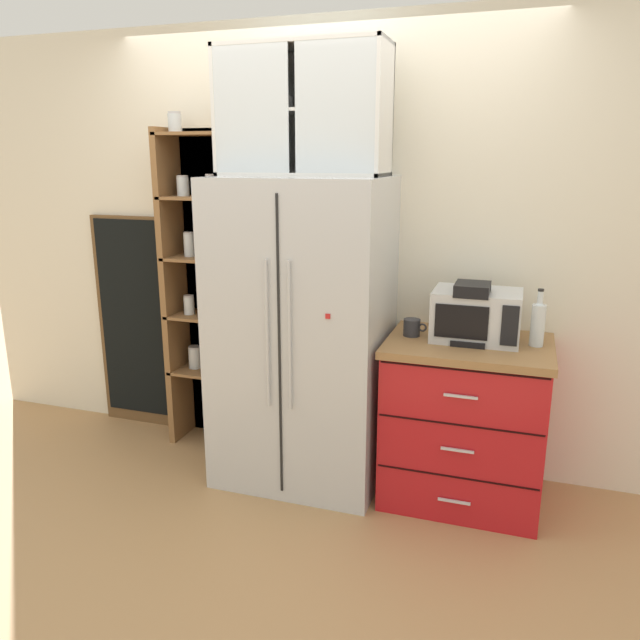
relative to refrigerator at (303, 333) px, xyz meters
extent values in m
plane|color=tan|center=(0.00, -0.01, -0.85)|extent=(10.70, 10.70, 0.00)
cube|color=silver|center=(0.00, 0.39, 0.42)|extent=(5.00, 0.10, 2.55)
cube|color=silver|center=(0.00, 0.00, 0.00)|extent=(0.91, 0.69, 1.70)
cube|color=black|center=(0.00, -0.35, 0.00)|extent=(0.01, 0.01, 1.57)
cylinder|color=silver|center=(-0.06, -0.36, 0.09)|extent=(0.02, 0.02, 0.77)
cylinder|color=silver|center=(0.06, -0.36, 0.09)|extent=(0.02, 0.02, 0.77)
cube|color=red|center=(0.26, -0.35, 0.20)|extent=(0.02, 0.01, 0.02)
cube|color=brown|center=(-0.73, 0.36, 0.13)|extent=(0.50, 0.04, 1.97)
cube|color=olive|center=(-0.94, 0.21, 0.13)|extent=(0.04, 0.26, 1.97)
cube|color=olive|center=(-0.52, 0.21, 0.13)|extent=(0.04, 0.26, 1.97)
cube|color=olive|center=(-0.73, 0.21, -0.38)|extent=(0.44, 0.26, 0.02)
cylinder|color=silver|center=(-0.82, 0.23, -0.30)|extent=(0.08, 0.08, 0.13)
cylinder|color=#CCB78C|center=(-0.82, 0.23, -0.32)|extent=(0.07, 0.07, 0.09)
cylinder|color=#B2B2B7|center=(-0.82, 0.23, -0.23)|extent=(0.08, 0.08, 0.01)
cylinder|color=silver|center=(-0.64, 0.23, -0.30)|extent=(0.06, 0.06, 0.13)
cylinder|color=white|center=(-0.64, 0.23, -0.32)|extent=(0.06, 0.06, 0.09)
cylinder|color=#B2B2B7|center=(-0.64, 0.23, -0.23)|extent=(0.06, 0.06, 0.01)
cube|color=olive|center=(-0.73, 0.21, -0.01)|extent=(0.44, 0.26, 0.02)
cylinder|color=silver|center=(-0.83, 0.20, 0.05)|extent=(0.07, 0.07, 0.11)
cylinder|color=beige|center=(-0.83, 0.20, 0.03)|extent=(0.06, 0.06, 0.07)
cylinder|color=#B2B2B7|center=(-0.83, 0.20, 0.11)|extent=(0.06, 0.06, 0.01)
cylinder|color=silver|center=(-0.64, 0.20, 0.05)|extent=(0.06, 0.06, 0.10)
cylinder|color=#E0C67F|center=(-0.64, 0.20, 0.03)|extent=(0.05, 0.05, 0.07)
cylinder|color=#B2B2B7|center=(-0.64, 0.20, 0.10)|extent=(0.06, 0.06, 0.01)
cube|color=olive|center=(-0.73, 0.21, 0.35)|extent=(0.44, 0.26, 0.02)
cylinder|color=silver|center=(-0.81, 0.21, 0.43)|extent=(0.06, 0.06, 0.14)
cylinder|color=#2D2D2D|center=(-0.81, 0.21, 0.41)|extent=(0.06, 0.06, 0.09)
cylinder|color=#B2B2B7|center=(-0.81, 0.21, 0.50)|extent=(0.06, 0.06, 0.01)
cylinder|color=silver|center=(-0.64, 0.21, 0.42)|extent=(0.08, 0.08, 0.12)
cylinder|color=white|center=(-0.64, 0.21, 0.40)|extent=(0.07, 0.07, 0.08)
cylinder|color=#B2B2B7|center=(-0.64, 0.21, 0.49)|extent=(0.08, 0.08, 0.01)
cube|color=olive|center=(-0.73, 0.21, 0.71)|extent=(0.44, 0.26, 0.02)
cylinder|color=silver|center=(-0.83, 0.20, 0.78)|extent=(0.07, 0.07, 0.11)
cylinder|color=#B77A38|center=(-0.83, 0.20, 0.76)|extent=(0.06, 0.06, 0.07)
cylinder|color=#B2B2B7|center=(-0.83, 0.20, 0.84)|extent=(0.07, 0.07, 0.01)
cylinder|color=silver|center=(-0.63, 0.20, 0.78)|extent=(0.08, 0.08, 0.12)
cylinder|color=#382316|center=(-0.63, 0.20, 0.76)|extent=(0.07, 0.07, 0.08)
cylinder|color=#B2B2B7|center=(-0.63, 0.20, 0.85)|extent=(0.07, 0.07, 0.01)
cube|color=olive|center=(-0.73, 0.21, 1.08)|extent=(0.44, 0.26, 0.02)
cylinder|color=silver|center=(-0.86, 0.20, 1.14)|extent=(0.08, 0.08, 0.10)
cylinder|color=brown|center=(-0.86, 0.20, 1.12)|extent=(0.07, 0.07, 0.07)
cylinder|color=#B2B2B7|center=(-0.86, 0.20, 1.20)|extent=(0.08, 0.08, 0.01)
cube|color=red|center=(0.90, 0.03, -0.43)|extent=(0.81, 0.62, 0.84)
cube|color=#9E7042|center=(0.90, 0.03, 0.01)|extent=(0.84, 0.65, 0.04)
cube|color=black|center=(0.90, -0.28, -0.58)|extent=(0.79, 0.00, 0.01)
cube|color=silver|center=(0.90, -0.29, -0.71)|extent=(0.16, 0.01, 0.01)
cube|color=black|center=(0.90, -0.28, -0.30)|extent=(0.79, 0.00, 0.01)
cube|color=silver|center=(0.90, -0.29, -0.43)|extent=(0.16, 0.01, 0.01)
cube|color=black|center=(0.90, -0.28, -0.02)|extent=(0.79, 0.00, 0.01)
cube|color=silver|center=(0.90, -0.29, -0.15)|extent=(0.16, 0.01, 0.01)
cube|color=silver|center=(0.92, 0.08, 0.16)|extent=(0.44, 0.32, 0.26)
cube|color=black|center=(0.86, -0.08, 0.16)|extent=(0.26, 0.01, 0.17)
cube|color=black|center=(1.09, -0.08, 0.16)|extent=(0.08, 0.01, 0.20)
cube|color=black|center=(0.90, 0.01, 0.04)|extent=(0.17, 0.20, 0.03)
cube|color=black|center=(0.90, 0.08, 0.18)|extent=(0.17, 0.06, 0.30)
cube|color=black|center=(0.90, 0.01, 0.31)|extent=(0.17, 0.20, 0.06)
cylinder|color=black|center=(0.90, 0.00, 0.12)|extent=(0.11, 0.11, 0.12)
cylinder|color=#2D2D33|center=(0.60, 0.05, 0.07)|extent=(0.09, 0.09, 0.09)
torus|color=#2D2D33|center=(0.65, 0.05, 0.08)|extent=(0.05, 0.01, 0.05)
cylinder|color=silver|center=(1.22, 0.07, 0.13)|extent=(0.07, 0.07, 0.21)
cone|color=silver|center=(1.22, 0.07, 0.25)|extent=(0.07, 0.07, 0.04)
cylinder|color=silver|center=(1.22, 0.07, 0.28)|extent=(0.03, 0.03, 0.07)
cylinder|color=black|center=(1.22, 0.07, 0.32)|extent=(0.03, 0.03, 0.01)
cylinder|color=brown|center=(0.90, 0.06, 0.12)|extent=(0.07, 0.07, 0.18)
cone|color=brown|center=(0.90, 0.06, 0.21)|extent=(0.07, 0.07, 0.04)
cylinder|color=brown|center=(0.90, 0.06, 0.24)|extent=(0.03, 0.03, 0.07)
cylinder|color=black|center=(0.90, 0.06, 0.28)|extent=(0.03, 0.03, 0.01)
cube|color=silver|center=(0.00, 0.17, 1.18)|extent=(0.88, 0.02, 0.65)
cube|color=silver|center=(0.00, 0.02, 1.49)|extent=(0.88, 0.32, 0.02)
cube|color=silver|center=(0.00, 0.02, 0.86)|extent=(0.88, 0.32, 0.02)
cube|color=silver|center=(-0.43, 0.02, 1.18)|extent=(0.02, 0.32, 0.65)
cube|color=silver|center=(0.43, 0.02, 1.18)|extent=(0.02, 0.32, 0.65)
cube|color=silver|center=(0.00, 0.02, 1.18)|extent=(0.85, 0.30, 0.02)
cube|color=silver|center=(-0.22, -0.13, 1.18)|extent=(0.40, 0.01, 0.61)
cube|color=silver|center=(0.22, -0.13, 1.18)|extent=(0.40, 0.01, 0.61)
cylinder|color=silver|center=(-0.31, 0.02, 0.87)|extent=(0.05, 0.05, 0.00)
cylinder|color=silver|center=(-0.31, 0.02, 0.91)|extent=(0.01, 0.01, 0.07)
cone|color=silver|center=(-0.31, 0.02, 0.97)|extent=(0.06, 0.06, 0.05)
cylinder|color=silver|center=(0.00, 0.02, 0.87)|extent=(0.05, 0.05, 0.00)
cylinder|color=silver|center=(0.00, 0.02, 0.91)|extent=(0.01, 0.01, 0.07)
cone|color=silver|center=(0.00, 0.02, 0.97)|extent=(0.06, 0.06, 0.05)
cylinder|color=silver|center=(0.31, 0.02, 0.87)|extent=(0.05, 0.05, 0.00)
cylinder|color=silver|center=(0.31, 0.02, 0.91)|extent=(0.01, 0.01, 0.07)
cone|color=silver|center=(0.31, 0.02, 0.97)|extent=(0.06, 0.06, 0.05)
cylinder|color=white|center=(-0.26, 0.02, 1.22)|extent=(0.06, 0.06, 0.07)
cylinder|color=white|center=(-0.09, 0.02, 1.22)|extent=(0.06, 0.06, 0.07)
cylinder|color=white|center=(0.09, 0.02, 1.22)|extent=(0.06, 0.06, 0.07)
cylinder|color=white|center=(0.26, 0.02, 1.22)|extent=(0.06, 0.06, 0.07)
cube|color=brown|center=(-1.30, 0.32, -0.14)|extent=(0.60, 0.04, 1.43)
cube|color=black|center=(-1.30, 0.30, -0.11)|extent=(0.54, 0.01, 1.33)
camera|label=1|loc=(1.13, -3.08, 0.95)|focal=34.50mm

